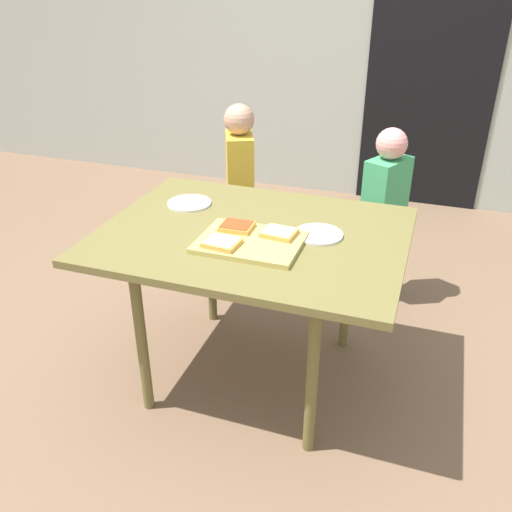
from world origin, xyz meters
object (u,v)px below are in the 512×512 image
Objects in this scene: plate_white_right at (318,234)px; plate_white_left at (189,203)px; pizza_slice_near_left at (222,243)px; child_left at (240,184)px; pizza_slice_far_left at (237,226)px; pizza_slice_far_right at (279,233)px; dining_table at (253,246)px; cutting_board at (250,242)px; child_right at (384,207)px.

plate_white_right is 1.00× the size of plate_white_left.
pizza_slice_near_left is at bearing -142.79° from plate_white_right.
plate_white_left is 0.66m from child_left.
pizza_slice_far_left is 0.67× the size of plate_white_right.
plate_white_right is (0.13, 0.08, -0.02)m from pizza_slice_far_right.
pizza_slice_far_right is at bearing -60.56° from child_left.
plate_white_left is at bearing -89.46° from child_left.
dining_table is at bearing -25.95° from plate_white_left.
plate_white_left is (-0.38, 0.28, -0.00)m from cutting_board.
dining_table is at bearing -116.27° from child_right.
dining_table is 9.35× the size of pizza_slice_far_left.
pizza_slice_far_left is 1.03m from child_right.
pizza_slice_far_right is at bearing -0.38° from pizza_slice_far_left.
cutting_board is 1.02m from child_left.
cutting_board is 1.06m from child_right.
pizza_slice_far_left is at bearing -149.42° from dining_table.
child_right is (0.48, 1.04, -0.21)m from pizza_slice_near_left.
dining_table is 6.23× the size of plate_white_right.
dining_table is at bearing 73.12° from pizza_slice_near_left.
plate_white_left is at bearing 130.15° from pizza_slice_near_left.
child_right reaches higher than plate_white_right.
child_left is at bearing 113.90° from dining_table.
pizza_slice_near_left is 1.17m from child_right.
dining_table is at bearing 164.00° from pizza_slice_far_right.
plate_white_right is 0.20× the size of child_right.
plate_white_right reaches higher than dining_table.
pizza_slice_near_left is 0.23m from pizza_slice_far_right.
child_right reaches higher than pizza_slice_far_left.
pizza_slice_far_left is at bearing 179.62° from pizza_slice_far_right.
pizza_slice_far_right is at bearing 38.85° from cutting_board.
dining_table is at bearing 104.08° from cutting_board.
cutting_board is at bearing -144.93° from plate_white_right.
plate_white_right is (0.31, 0.08, -0.02)m from pizza_slice_far_left.
plate_white_right and plate_white_left have the same top height.
child_left reaches higher than pizza_slice_far_right.
dining_table is 0.11m from pizza_slice_far_left.
plate_white_right is at bearing 37.21° from pizza_slice_near_left.
dining_table is 0.40m from plate_white_left.
plate_white_left is (-0.61, 0.12, 0.00)m from plate_white_right.
plate_white_right is (0.23, 0.16, -0.00)m from cutting_board.
dining_table is 6.23× the size of plate_white_left.
cutting_board is at bearing -67.18° from child_left.
child_right is (0.17, 0.81, -0.18)m from plate_white_right.
child_right reaches higher than plate_white_left.
child_left is at bearing -177.25° from child_right.
cutting_board is 0.41× the size of child_right.
plate_white_left is at bearing 168.59° from plate_white_right.
pizza_slice_near_left is at bearing -139.37° from pizza_slice_far_right.
pizza_slice_far_left is at bearing -118.27° from child_right.
plate_white_left is (-0.30, 0.21, -0.02)m from pizza_slice_far_left.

